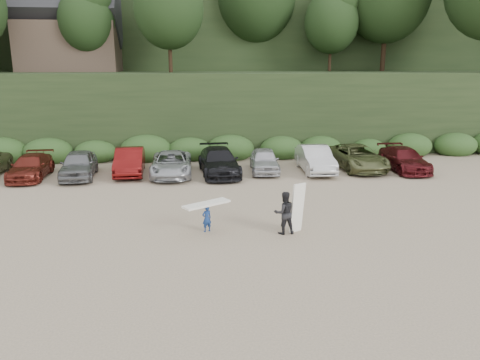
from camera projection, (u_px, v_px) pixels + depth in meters
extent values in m
plane|color=tan|center=(238.00, 227.00, 19.77)|extent=(120.00, 120.00, 0.00)
cube|color=black|center=(215.00, 107.00, 40.27)|extent=(80.00, 14.00, 6.00)
cube|color=black|center=(208.00, 52.00, 56.42)|extent=(90.00, 30.00, 16.00)
ellipsoid|color=black|center=(213.00, 9.00, 38.31)|extent=(66.00, 12.00, 10.00)
cube|color=#2B491E|center=(212.00, 151.00, 33.57)|extent=(46.20, 2.00, 1.20)
cube|color=brown|center=(72.00, 47.00, 39.86)|extent=(8.00, 6.00, 4.00)
imported|color=maroon|center=(31.00, 167.00, 28.02)|extent=(2.10, 4.81, 1.38)
imported|color=slate|center=(79.00, 164.00, 28.14)|extent=(2.29, 4.88, 1.61)
imported|color=#600E0E|center=(130.00, 161.00, 29.03)|extent=(1.98, 4.94, 1.60)
imported|color=#A8AAAE|center=(171.00, 164.00, 28.67)|extent=(2.46, 5.26, 1.46)
imported|color=black|center=(219.00, 162.00, 28.96)|extent=(2.67, 5.68, 1.60)
imported|color=#BBBBC0|center=(264.00, 160.00, 29.63)|extent=(2.03, 4.43, 1.47)
imported|color=silver|center=(315.00, 159.00, 29.66)|extent=(1.81, 5.00, 1.64)
imported|color=#5B6238|center=(357.00, 157.00, 30.39)|extent=(3.06, 5.81, 1.56)
imported|color=#501216|center=(404.00, 159.00, 30.00)|extent=(2.07, 5.02, 1.45)
imported|color=navy|center=(207.00, 219.00, 19.15)|extent=(0.48, 0.41, 1.12)
cube|color=white|center=(206.00, 204.00, 19.00)|extent=(2.03, 1.59, 0.08)
imported|color=black|center=(284.00, 213.00, 18.85)|extent=(0.94, 0.78, 1.77)
cube|color=white|center=(297.00, 208.00, 18.94)|extent=(0.66, 0.54, 2.08)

